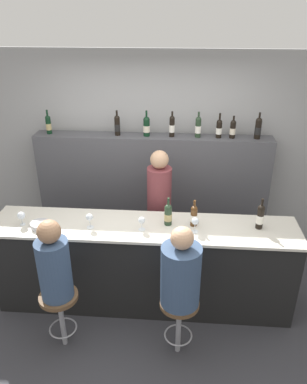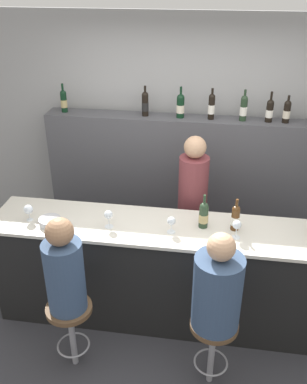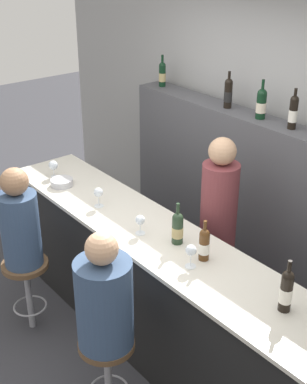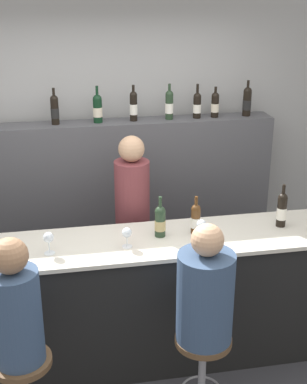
{
  "view_description": "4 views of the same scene",
  "coord_description": "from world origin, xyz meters",
  "views": [
    {
      "loc": [
        0.36,
        -2.99,
        3.05
      ],
      "look_at": [
        0.1,
        0.29,
        1.41
      ],
      "focal_mm": 35.0,
      "sensor_mm": 36.0,
      "label": 1
    },
    {
      "loc": [
        0.3,
        -2.76,
        3.0
      ],
      "look_at": [
        -0.16,
        0.24,
        1.37
      ],
      "focal_mm": 40.0,
      "sensor_mm": 36.0,
      "label": 2
    },
    {
      "loc": [
        2.61,
        -1.77,
        2.98
      ],
      "look_at": [
        -0.02,
        0.34,
        1.3
      ],
      "focal_mm": 50.0,
      "sensor_mm": 36.0,
      "label": 3
    },
    {
      "loc": [
        -0.44,
        -3.08,
        2.74
      ],
      "look_at": [
        0.21,
        0.38,
        1.35
      ],
      "focal_mm": 50.0,
      "sensor_mm": 36.0,
      "label": 4
    }
  ],
  "objects": [
    {
      "name": "wine_bottle_backbar_7",
      "position": [
        1.28,
        1.49,
        1.72
      ],
      "size": [
        0.08,
        0.08,
        0.32
      ],
      "color": "black",
      "rests_on": "back_bar_cabinet"
    },
    {
      "name": "wine_bottle_backbar_4",
      "position": [
        0.56,
        1.49,
        1.72
      ],
      "size": [
        0.07,
        0.07,
        0.32
      ],
      "color": "#233823",
      "rests_on": "back_bar_cabinet"
    },
    {
      "name": "wine_glass_3",
      "position": [
        0.52,
        0.21,
        1.13
      ],
      "size": [
        0.07,
        0.07,
        0.16
      ],
      "color": "silver",
      "rests_on": "bar_counter"
    },
    {
      "name": "metal_bowl",
      "position": [
        -1.05,
        0.17,
        1.04
      ],
      "size": [
        0.19,
        0.19,
        0.06
      ],
      "color": "#B7B7BC",
      "rests_on": "bar_counter"
    },
    {
      "name": "wine_bottle_counter_0",
      "position": [
        0.25,
        0.34,
        1.13
      ],
      "size": [
        0.08,
        0.08,
        0.31
      ],
      "color": "#233823",
      "rests_on": "bar_counter"
    },
    {
      "name": "wine_bottle_counter_2",
      "position": [
        1.18,
        0.34,
        1.15
      ],
      "size": [
        0.07,
        0.07,
        0.33
      ],
      "color": "black",
      "rests_on": "bar_counter"
    },
    {
      "name": "bartender",
      "position": [
        0.13,
        0.86,
        0.77
      ],
      "size": [
        0.28,
        0.28,
        1.63
      ],
      "color": "brown",
      "rests_on": "ground_plane"
    },
    {
      "name": "wine_bottle_counter_1",
      "position": [
        0.52,
        0.34,
        1.13
      ],
      "size": [
        0.07,
        0.07,
        0.29
      ],
      "color": "#4C2D14",
      "rests_on": "bar_counter"
    },
    {
      "name": "wine_bottle_backbar_2",
      "position": [
        -0.07,
        1.49,
        1.71
      ],
      "size": [
        0.08,
        0.08,
        0.32
      ],
      "color": "black",
      "rests_on": "back_bar_cabinet"
    },
    {
      "name": "bar_counter",
      "position": [
        0.0,
        0.29,
        0.51
      ],
      "size": [
        3.2,
        0.62,
        1.02
      ],
      "color": "black",
      "rests_on": "ground_plane"
    },
    {
      "name": "wine_glass_0",
      "position": [
        -1.25,
        0.21,
        1.12
      ],
      "size": [
        0.08,
        0.08,
        0.15
      ],
      "color": "silver",
      "rests_on": "bar_counter"
    },
    {
      "name": "wine_glass_2",
      "position": [
        -0.01,
        0.21,
        1.12
      ],
      "size": [
        0.07,
        0.07,
        0.14
      ],
      "color": "silver",
      "rests_on": "bar_counter"
    },
    {
      "name": "wine_bottle_backbar_5",
      "position": [
        0.82,
        1.49,
        1.71
      ],
      "size": [
        0.07,
        0.07,
        0.31
      ],
      "color": "black",
      "rests_on": "back_bar_cabinet"
    },
    {
      "name": "wine_glass_1",
      "position": [
        -0.54,
        0.21,
        1.13
      ],
      "size": [
        0.07,
        0.07,
        0.16
      ],
      "color": "silver",
      "rests_on": "bar_counter"
    },
    {
      "name": "wall_back",
      "position": [
        0.0,
        1.71,
        1.3
      ],
      "size": [
        6.4,
        0.05,
        2.6
      ],
      "color": "#9E9E9E",
      "rests_on": "ground_plane"
    },
    {
      "name": "wine_bottle_backbar_1",
      "position": [
        -0.44,
        1.49,
        1.72
      ],
      "size": [
        0.07,
        0.07,
        0.31
      ],
      "color": "black",
      "rests_on": "back_bar_cabinet"
    },
    {
      "name": "back_bar_cabinet",
      "position": [
        0.0,
        1.49,
        0.79
      ],
      "size": [
        3.0,
        0.28,
        1.59
      ],
      "color": "#4C4C51",
      "rests_on": "ground_plane"
    },
    {
      "name": "wine_bottle_backbar_6",
      "position": [
        0.98,
        1.49,
        1.7
      ],
      "size": [
        0.07,
        0.07,
        0.28
      ],
      "color": "black",
      "rests_on": "back_bar_cabinet"
    },
    {
      "name": "bar_stool_left",
      "position": [
        -0.74,
        -0.37,
        0.49
      ],
      "size": [
        0.37,
        0.37,
        0.63
      ],
      "color": "gray",
      "rests_on": "ground_plane"
    },
    {
      "name": "guest_seated_right",
      "position": [
        0.39,
        -0.37,
        0.96
      ],
      "size": [
        0.35,
        0.35,
        0.79
      ],
      "color": "#334766",
      "rests_on": "bar_stool_right"
    },
    {
      "name": "wine_bottle_backbar_0",
      "position": [
        -1.32,
        1.49,
        1.71
      ],
      "size": [
        0.07,
        0.07,
        0.3
      ],
      "color": "black",
      "rests_on": "back_bar_cabinet"
    },
    {
      "name": "wine_bottle_backbar_3",
      "position": [
        0.24,
        1.49,
        1.72
      ],
      "size": [
        0.07,
        0.07,
        0.32
      ],
      "color": "black",
      "rests_on": "back_bar_cabinet"
    },
    {
      "name": "ground_plane",
      "position": [
        0.0,
        0.0,
        0.0
      ],
      "size": [
        16.0,
        16.0,
        0.0
      ],
      "primitive_type": "plane",
      "color": "#333338"
    },
    {
      "name": "bar_stool_right",
      "position": [
        0.39,
        -0.37,
        0.49
      ],
      "size": [
        0.37,
        0.37,
        0.63
      ],
      "color": "gray",
      "rests_on": "ground_plane"
    },
    {
      "name": "guest_seated_left",
      "position": [
        -0.74,
        -0.37,
        0.98
      ],
      "size": [
        0.3,
        0.3,
        0.8
      ],
      "color": "#334766",
      "rests_on": "bar_stool_left"
    }
  ]
}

